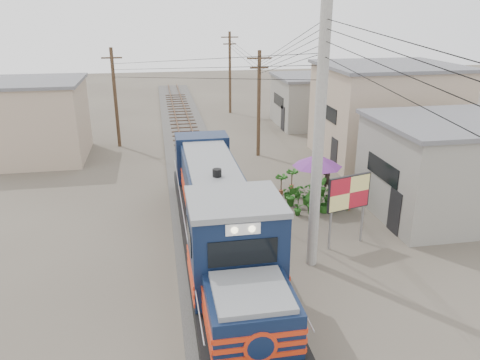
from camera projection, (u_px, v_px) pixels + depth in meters
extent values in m
plane|color=#473F35|center=(222.00, 265.00, 18.46)|extent=(120.00, 120.00, 0.00)
cube|color=#595651|center=(198.00, 178.00, 27.66)|extent=(3.60, 70.00, 0.16)
cube|color=#51331E|center=(189.00, 175.00, 27.51)|extent=(0.08, 70.00, 0.12)
cube|color=#51331E|center=(207.00, 174.00, 27.69)|extent=(0.08, 70.00, 0.12)
cube|color=black|center=(220.00, 240.00, 18.74)|extent=(2.90, 15.99, 0.55)
cube|color=black|center=(243.00, 325.00, 14.23)|extent=(2.20, 3.20, 0.65)
cube|color=black|center=(206.00, 200.00, 23.46)|extent=(2.20, 3.20, 0.65)
cube|color=#0E1A35|center=(251.00, 317.00, 12.73)|extent=(2.38, 2.40, 1.50)
cube|color=#0E1A35|center=(235.00, 248.00, 14.76)|extent=(2.84, 2.60, 3.10)
cube|color=slate|center=(235.00, 201.00, 14.20)|extent=(2.90, 2.73, 0.18)
cube|color=black|center=(243.00, 252.00, 13.36)|extent=(2.03, 0.06, 0.80)
cube|color=white|center=(243.00, 229.00, 13.09)|extent=(1.00, 0.06, 0.35)
cube|color=#0E1A35|center=(212.00, 189.00, 20.61)|extent=(2.26, 9.79, 2.30)
cube|color=slate|center=(211.00, 163.00, 20.20)|extent=(2.03, 9.79, 0.18)
cube|color=red|center=(220.00, 228.00, 18.55)|extent=(2.94, 15.99, 0.14)
cube|color=red|center=(220.00, 221.00, 18.45)|extent=(2.94, 15.99, 0.14)
cube|color=red|center=(219.00, 214.00, 18.34)|extent=(2.94, 15.99, 0.14)
cylinder|color=#9E9B93|center=(318.00, 142.00, 16.84)|extent=(0.40, 0.40, 10.00)
cylinder|color=#4C3826|center=(259.00, 105.00, 30.91)|extent=(0.24, 0.24, 7.00)
cube|color=#4C3826|center=(259.00, 58.00, 29.87)|extent=(1.60, 0.10, 0.10)
cube|color=#4C3826|center=(259.00, 68.00, 30.08)|extent=(1.20, 0.10, 0.10)
cylinder|color=#4C3826|center=(230.00, 73.00, 43.80)|extent=(0.24, 0.24, 7.50)
cube|color=#4C3826|center=(230.00, 37.00, 42.67)|extent=(1.60, 0.10, 0.10)
cube|color=#4C3826|center=(230.00, 44.00, 42.88)|extent=(1.20, 0.10, 0.10)
cylinder|color=#4C3826|center=(115.00, 99.00, 33.03)|extent=(0.24, 0.24, 7.00)
cube|color=#4C3826|center=(111.00, 55.00, 31.98)|extent=(1.60, 0.10, 0.10)
cube|color=#4C3826|center=(112.00, 64.00, 32.19)|extent=(1.20, 0.10, 0.10)
cube|color=gray|center=(450.00, 170.00, 22.36)|extent=(7.00, 6.00, 4.50)
cube|color=slate|center=(458.00, 122.00, 21.54)|extent=(7.35, 6.30, 0.20)
cube|color=black|center=(382.00, 170.00, 21.70)|extent=(0.05, 3.00, 0.90)
cube|color=tan|center=(385.00, 114.00, 30.57)|extent=(8.00, 7.00, 6.00)
cube|color=slate|center=(390.00, 66.00, 29.50)|extent=(8.40, 7.35, 0.20)
cube|color=black|center=(326.00, 112.00, 29.80)|extent=(0.05, 3.50, 0.90)
cube|color=gray|center=(313.00, 102.00, 39.90)|extent=(6.00, 6.00, 4.00)
cube|color=slate|center=(314.00, 77.00, 39.17)|extent=(6.30, 6.30, 0.20)
cube|color=black|center=(279.00, 100.00, 39.33)|extent=(0.05, 3.00, 0.90)
cube|color=tan|center=(37.00, 122.00, 30.69)|extent=(6.00, 6.00, 5.00)
cube|color=slate|center=(30.00, 82.00, 29.79)|extent=(6.30, 6.30, 0.20)
cylinder|color=#99999E|center=(330.00, 224.00, 19.28)|extent=(0.10, 0.10, 2.32)
cylinder|color=#99999E|center=(362.00, 217.00, 19.96)|extent=(0.10, 0.10, 2.32)
cube|color=black|center=(349.00, 193.00, 19.19)|extent=(2.00, 0.66, 1.48)
cube|color=#AF1728|center=(349.00, 193.00, 19.16)|extent=(1.90, 0.60, 1.39)
cylinder|color=black|center=(315.00, 204.00, 23.99)|extent=(0.50, 0.50, 0.10)
cylinder|color=#99999E|center=(316.00, 183.00, 23.58)|extent=(0.05, 0.05, 2.49)
cone|color=#652777|center=(318.00, 160.00, 23.17)|extent=(3.04, 3.04, 0.62)
imported|color=black|center=(327.00, 177.00, 25.68)|extent=(0.70, 0.61, 1.61)
imported|color=#235D1A|center=(298.00, 204.00, 22.69)|extent=(0.71, 0.70, 1.14)
imported|color=#235D1A|center=(311.00, 203.00, 22.92)|extent=(0.72, 0.73, 1.03)
imported|color=#235D1A|center=(325.00, 203.00, 23.01)|extent=(1.15, 1.16, 0.98)
imported|color=#235D1A|center=(335.00, 202.00, 23.19)|extent=(0.65, 0.65, 0.99)
imported|color=#235D1A|center=(347.00, 201.00, 23.30)|extent=(0.63, 0.59, 0.99)
imported|color=#235D1A|center=(292.00, 196.00, 23.76)|extent=(0.75, 0.71, 1.07)
imported|color=#235D1A|center=(307.00, 196.00, 23.95)|extent=(0.90, 0.81, 0.92)
imported|color=#235D1A|center=(318.00, 196.00, 24.15)|extent=(0.64, 0.64, 0.83)
imported|color=#235D1A|center=(328.00, 195.00, 24.02)|extent=(0.60, 0.63, 0.99)
imported|color=#235D1A|center=(342.00, 197.00, 24.17)|extent=(0.46, 0.42, 0.66)
imported|color=#235D1A|center=(287.00, 192.00, 24.77)|extent=(0.71, 0.77, 0.69)
imported|color=#235D1A|center=(298.00, 192.00, 24.89)|extent=(0.42, 0.42, 0.65)
imported|color=#235D1A|center=(311.00, 190.00, 24.91)|extent=(0.44, 0.31, 0.79)
imported|color=#235D1A|center=(322.00, 187.00, 25.16)|extent=(0.62, 0.67, 0.98)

